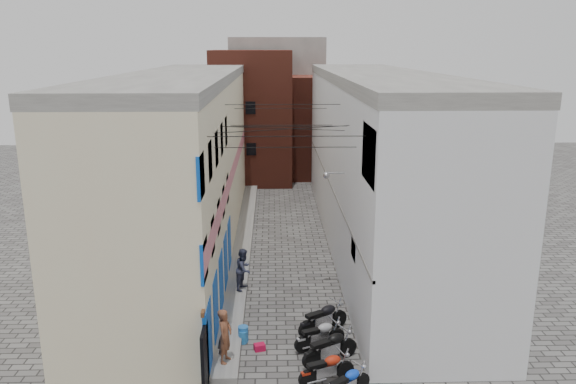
{
  "coord_description": "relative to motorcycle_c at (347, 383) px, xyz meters",
  "views": [
    {
      "loc": [
        -0.46,
        -15.42,
        10.21
      ],
      "look_at": [
        0.33,
        12.43,
        3.0
      ],
      "focal_mm": 35.0,
      "sensor_mm": 36.0,
      "label": 1
    }
  ],
  "objects": [
    {
      "name": "motorcycle_f",
      "position": [
        -0.58,
        2.91,
        0.02
      ],
      "size": [
        2.01,
        1.3,
        1.11
      ],
      "primitive_type": null,
      "rotation": [
        0.0,
        0.0,
        -1.17
      ],
      "color": "#9C9CA0",
      "rests_on": "ground"
    },
    {
      "name": "water_jug_near",
      "position": [
        -3.27,
        3.36,
        -0.31
      ],
      "size": [
        0.35,
        0.35,
        0.45
      ],
      "primitive_type": "cylinder",
      "rotation": [
        0.0,
        0.0,
        -0.25
      ],
      "color": "#277AC5",
      "rests_on": "ground"
    },
    {
      "name": "building_far_brick_left",
      "position": [
        -3.72,
        28.77,
        4.47
      ],
      "size": [
        6.0,
        6.0,
        10.0
      ],
      "primitive_type": "cube",
      "color": "maroon",
      "rests_on": "ground"
    },
    {
      "name": "building_far_brick_right",
      "position": [
        1.28,
        30.77,
        3.47
      ],
      "size": [
        5.0,
        6.0,
        8.0
      ],
      "primitive_type": "cube",
      "color": "maroon",
      "rests_on": "ground"
    },
    {
      "name": "person_a",
      "position": [
        -3.76,
        1.77,
        0.63
      ],
      "size": [
        0.61,
        0.77,
        1.84
      ],
      "primitive_type": "imported",
      "rotation": [
        0.0,
        0.0,
        1.28
      ],
      "color": "brown",
      "rests_on": "plinth"
    },
    {
      "name": "building_right",
      "position": [
        3.28,
        13.76,
        3.97
      ],
      "size": [
        5.94,
        26.0,
        9.0
      ],
      "color": "silver",
      "rests_on": "ground"
    },
    {
      "name": "motorcycle_e",
      "position": [
        -0.32,
        1.99,
        0.08
      ],
      "size": [
        2.17,
        1.61,
        1.22
      ],
      "primitive_type": null,
      "rotation": [
        0.0,
        0.0,
        -1.07
      ],
      "color": "black",
      "rests_on": "ground"
    },
    {
      "name": "motorcycle_d",
      "position": [
        -0.54,
        0.83,
        0.01
      ],
      "size": [
        1.98,
        1.24,
        1.1
      ],
      "primitive_type": null,
      "rotation": [
        0.0,
        0.0,
        -1.2
      ],
      "color": "#AC200C",
      "rests_on": "ground"
    },
    {
      "name": "building_far_concrete",
      "position": [
        -1.72,
        34.77,
        4.97
      ],
      "size": [
        8.0,
        5.0,
        11.0
      ],
      "primitive_type": "cube",
      "color": "slate",
      "rests_on": "ground"
    },
    {
      "name": "water_jug_far",
      "position": [
        -3.27,
        3.48,
        -0.25
      ],
      "size": [
        0.48,
        0.48,
        0.57
      ],
      "primitive_type": "cylinder",
      "rotation": [
        0.0,
        0.0,
        -0.41
      ],
      "color": "blue",
      "rests_on": "ground"
    },
    {
      "name": "plinth",
      "position": [
        -3.77,
        13.77,
        -0.41
      ],
      "size": [
        0.9,
        26.0,
        0.25
      ],
      "primitive_type": "cube",
      "color": "slate",
      "rests_on": "ground"
    },
    {
      "name": "building_left",
      "position": [
        -6.7,
        13.71,
        3.96
      ],
      "size": [
        5.1,
        27.0,
        9.0
      ],
      "color": "beige",
      "rests_on": "ground"
    },
    {
      "name": "person_b",
      "position": [
        -3.42,
        7.46,
        0.61
      ],
      "size": [
        0.94,
        1.05,
        1.78
      ],
      "primitive_type": "imported",
      "rotation": [
        0.0,
        0.0,
        1.2
      ],
      "color": "#34374E",
      "rests_on": "plinth"
    },
    {
      "name": "red_crate",
      "position": [
        -2.67,
        2.85,
        -0.42
      ],
      "size": [
        0.43,
        0.37,
        0.23
      ],
      "primitive_type": "cube",
      "rotation": [
        0.0,
        0.0,
        0.29
      ],
      "color": "#BF0D38",
      "rests_on": "ground"
    },
    {
      "name": "overhead_wires",
      "position": [
        -1.72,
        8.41,
        6.59
      ],
      "size": [
        5.8,
        13.02,
        1.32
      ],
      "color": "black",
      "rests_on": "ground"
    },
    {
      "name": "far_shopfront",
      "position": [
        -1.72,
        25.97,
        0.67
      ],
      "size": [
        2.0,
        0.3,
        2.4
      ],
      "primitive_type": "cube",
      "color": "black",
      "rests_on": "ground"
    },
    {
      "name": "motorcycle_g",
      "position": [
        -0.36,
        4.05,
        0.08
      ],
      "size": [
        2.17,
        1.71,
        1.24
      ],
      "primitive_type": null,
      "rotation": [
        0.0,
        0.0,
        -1.01
      ],
      "color": "black",
      "rests_on": "ground"
    },
    {
      "name": "motorcycle_c",
      "position": [
        0.0,
        0.0,
        0.0
      ],
      "size": [
        1.82,
        1.59,
        1.07
      ],
      "primitive_type": null,
      "rotation": [
        0.0,
        0.0,
        -0.92
      ],
      "color": "#0D3BC7",
      "rests_on": "ground"
    }
  ]
}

